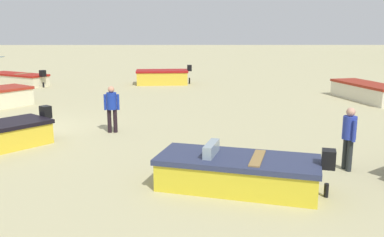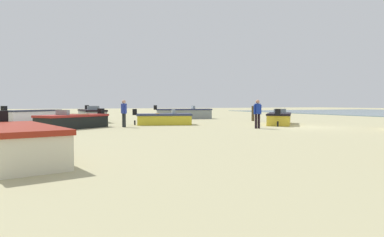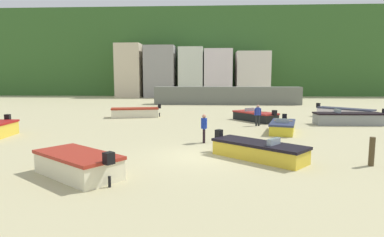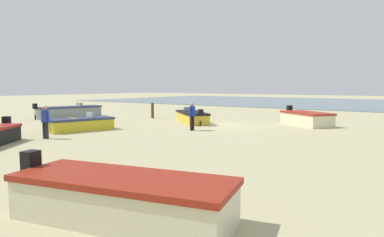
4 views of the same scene
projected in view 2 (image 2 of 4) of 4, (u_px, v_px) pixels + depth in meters
ground_plane at (302, 127)px, 19.94m from camera, size 160.00×160.00×0.00m
boat_yellow_0 at (279, 119)px, 22.49m from camera, size 4.24×3.94×1.08m
boat_black_1 at (73, 121)px, 18.82m from camera, size 3.69×4.21×1.10m
boat_white_3 at (33, 116)px, 25.56m from camera, size 4.39×4.29×1.24m
boat_yellow_5 at (164, 119)px, 22.05m from camera, size 2.46×3.96×1.05m
boat_cream_6 at (16, 143)px, 8.14m from camera, size 4.65×2.50×1.19m
boat_grey_7 at (92, 115)px, 25.94m from camera, size 5.49×1.64×1.26m
boat_grey_9 at (184, 114)px, 30.66m from camera, size 2.52×5.35×1.25m
mooring_post_near_water at (253, 113)px, 26.98m from camera, size 0.23×0.23×1.21m
beach_walker_foreground at (124, 111)px, 19.73m from camera, size 0.54×0.40×1.62m
beach_walker_distant at (258, 112)px, 18.76m from camera, size 0.36×0.53×1.62m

